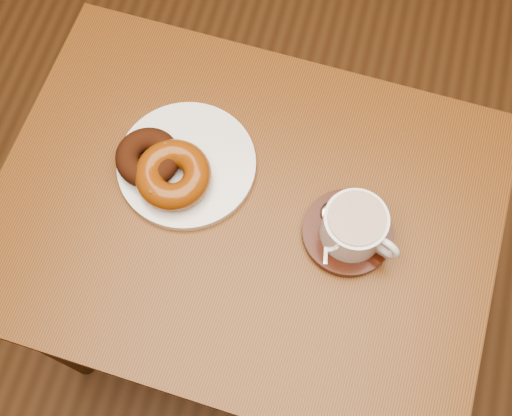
% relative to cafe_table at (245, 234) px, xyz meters
% --- Properties ---
extents(ground, '(6.00, 6.00, 0.00)m').
position_rel_cafe_table_xyz_m(ground, '(0.00, -0.12, -0.64)').
color(ground, brown).
rests_on(ground, ground).
extents(cafe_table, '(0.84, 0.65, 0.77)m').
position_rel_cafe_table_xyz_m(cafe_table, '(0.00, 0.00, 0.00)').
color(cafe_table, brown).
rests_on(cafe_table, ground).
extents(donut_plate, '(0.24, 0.24, 0.01)m').
position_rel_cafe_table_xyz_m(donut_plate, '(-0.11, 0.05, 0.13)').
color(donut_plate, white).
rests_on(donut_plate, cafe_table).
extents(donut_cinnamon, '(0.13, 0.13, 0.04)m').
position_rel_cafe_table_xyz_m(donut_cinnamon, '(-0.17, 0.04, 0.16)').
color(donut_cinnamon, '#38180B').
rests_on(donut_cinnamon, donut_plate).
extents(donut_caramel, '(0.13, 0.13, 0.05)m').
position_rel_cafe_table_xyz_m(donut_caramel, '(-0.12, 0.02, 0.16)').
color(donut_caramel, '#843F0E').
rests_on(donut_caramel, donut_plate).
extents(saucer, '(0.17, 0.17, 0.02)m').
position_rel_cafe_table_xyz_m(saucer, '(0.17, 0.00, 0.13)').
color(saucer, '#331007').
rests_on(saucer, cafe_table).
extents(coffee_cup, '(0.13, 0.10, 0.07)m').
position_rel_cafe_table_xyz_m(coffee_cup, '(0.18, -0.00, 0.17)').
color(coffee_cup, white).
rests_on(coffee_cup, saucer).
extents(teaspoon, '(0.03, 0.10, 0.01)m').
position_rel_cafe_table_xyz_m(teaspoon, '(0.13, 0.01, 0.14)').
color(teaspoon, silver).
rests_on(teaspoon, saucer).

